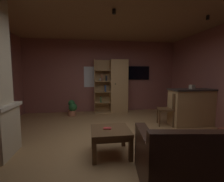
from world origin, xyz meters
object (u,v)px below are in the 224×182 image
bookshelf_cabinet (116,86)px  wall_mounted_tv (138,73)px  leather_couch (204,163)px  coffee_table (110,134)px  dining_chair (168,107)px  potted_floor_plant (72,108)px  tissue_box (192,87)px  kitchen_bar_counter (195,107)px  table_book_0 (107,128)px

bookshelf_cabinet → wall_mounted_tv: bearing=13.3°
leather_couch → wall_mounted_tv: 4.53m
bookshelf_cabinet → coffee_table: bearing=-101.9°
leather_couch → coffee_table: size_ratio=2.51×
leather_couch → dining_chair: 2.46m
leather_couch → potted_floor_plant: bearing=118.1°
tissue_box → kitchen_bar_counter: bearing=-32.2°
kitchen_bar_counter → dining_chair: (-0.78, 0.06, 0.01)m
leather_couch → table_book_0: size_ratio=12.30×
kitchen_bar_counter → leather_couch: size_ratio=0.86×
tissue_box → dining_chair: 0.89m
kitchen_bar_counter → tissue_box: (-0.08, 0.05, 0.57)m
bookshelf_cabinet → leather_couch: bearing=-84.4°
coffee_table → table_book_0: 0.11m
bookshelf_cabinet → tissue_box: bookshelf_cabinet is taller
bookshelf_cabinet → coffee_table: bookshelf_cabinet is taller
leather_couch → bookshelf_cabinet: bearing=95.6°
kitchen_bar_counter → tissue_box: size_ratio=12.17×
table_book_0 → dining_chair: dining_chair is taller
potted_floor_plant → dining_chair: bearing=-27.7°
bookshelf_cabinet → table_book_0: size_ratio=14.36×
dining_chair → kitchen_bar_counter: bearing=-4.3°
leather_couch → table_book_0: (-1.13, 0.99, 0.17)m
potted_floor_plant → wall_mounted_tv: wall_mounted_tv is taller
tissue_box → wall_mounted_tv: wall_mounted_tv is taller
tissue_box → coffee_table: size_ratio=0.18×
coffee_table → potted_floor_plant: bearing=108.7°
coffee_table → bookshelf_cabinet: bearing=78.1°
tissue_box → table_book_0: (-2.58, -1.34, -0.62)m
leather_couch → coffee_table: 1.45m
potted_floor_plant → wall_mounted_tv: size_ratio=0.59×
tissue_box → coffee_table: (-2.52, -1.36, -0.71)m
bookshelf_cabinet → potted_floor_plant: (-1.62, -0.33, -0.71)m
kitchen_bar_counter → potted_floor_plant: (-3.56, 1.52, -0.25)m
tissue_box → wall_mounted_tv: size_ratio=0.13×
table_book_0 → wall_mounted_tv: 3.86m
coffee_table → dining_chair: size_ratio=0.74×
kitchen_bar_counter → wall_mounted_tv: 2.51m
leather_couch → coffee_table: leather_couch is taller
bookshelf_cabinet → leather_couch: size_ratio=1.17×
leather_couch → tissue_box: bearing=58.1°
bookshelf_cabinet → table_book_0: 3.26m
kitchen_bar_counter → wall_mounted_tv: (-1.05, 2.06, 0.98)m
kitchen_bar_counter → dining_chair: 0.78m
coffee_table → potted_floor_plant: 2.99m
kitchen_bar_counter → potted_floor_plant: bearing=156.9°
coffee_table → wall_mounted_tv: bearing=65.2°
leather_couch → dining_chair: (0.76, 2.33, 0.23)m
coffee_table → wall_mounted_tv: 3.88m
kitchen_bar_counter → leather_couch: bearing=-124.0°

